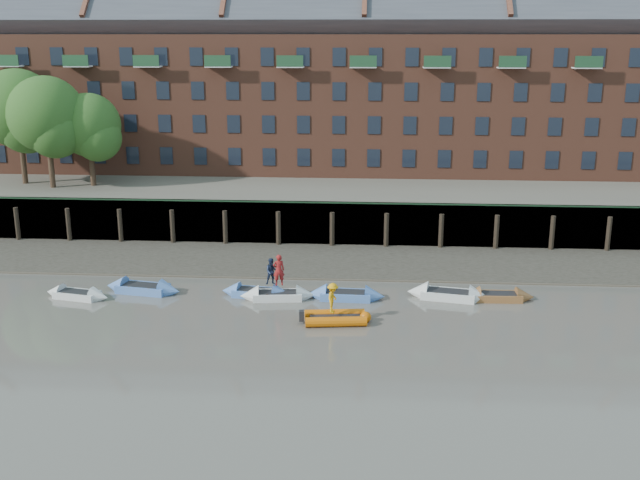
# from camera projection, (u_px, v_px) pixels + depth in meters

# --- Properties ---
(ground) EXTENTS (220.00, 220.00, 0.00)m
(ground) POSITION_uv_depth(u_px,v_px,m) (351.00, 377.00, 34.58)
(ground) COLOR #5E5952
(ground) RESTS_ON ground
(foreshore) EXTENTS (110.00, 8.00, 0.50)m
(foreshore) POSITION_uv_depth(u_px,v_px,m) (358.00, 262.00, 51.89)
(foreshore) COLOR #3D382F
(foreshore) RESTS_ON ground
(mud_band) EXTENTS (110.00, 1.60, 0.10)m
(mud_band) POSITION_uv_depth(u_px,v_px,m) (357.00, 277.00, 48.62)
(mud_band) COLOR #4C4336
(mud_band) RESTS_ON ground
(river_wall) EXTENTS (110.00, 1.23, 3.30)m
(river_wall) POSITION_uv_depth(u_px,v_px,m) (359.00, 224.00, 55.67)
(river_wall) COLOR #2D2A26
(river_wall) RESTS_ON ground
(bank_terrace) EXTENTS (110.00, 28.00, 3.20)m
(bank_terrace) POSITION_uv_depth(u_px,v_px,m) (362.00, 187.00, 68.76)
(bank_terrace) COLOR #5E594D
(bank_terrace) RESTS_ON ground
(apartment_terrace) EXTENTS (80.60, 15.56, 20.98)m
(apartment_terrace) POSITION_uv_depth(u_px,v_px,m) (364.00, 62.00, 66.70)
(apartment_terrace) COLOR brown
(apartment_terrace) RESTS_ON bank_terrace
(tree_cluster) EXTENTS (11.76, 7.74, 9.40)m
(tree_cluster) POSITION_uv_depth(u_px,v_px,m) (43.00, 114.00, 60.13)
(tree_cluster) COLOR #3A281C
(tree_cluster) RESTS_ON bank_terrace
(rowboat_0) EXTENTS (4.29, 2.01, 1.20)m
(rowboat_0) POSITION_uv_depth(u_px,v_px,m) (77.00, 295.00, 44.78)
(rowboat_0) COLOR silver
(rowboat_0) RESTS_ON ground
(rowboat_1) EXTENTS (4.99, 2.21, 1.40)m
(rowboat_1) POSITION_uv_depth(u_px,v_px,m) (143.00, 288.00, 45.76)
(rowboat_1) COLOR #4F79C0
(rowboat_1) RESTS_ON ground
(rowboat_2) EXTENTS (4.46, 1.82, 1.26)m
(rowboat_2) POSITION_uv_depth(u_px,v_px,m) (257.00, 293.00, 45.08)
(rowboat_2) COLOR #4F79C0
(rowboat_2) RESTS_ON ground
(rowboat_3) EXTENTS (4.59, 1.79, 1.30)m
(rowboat_3) POSITION_uv_depth(u_px,v_px,m) (278.00, 295.00, 44.59)
(rowboat_3) COLOR silver
(rowboat_3) RESTS_ON ground
(rowboat_4) EXTENTS (4.67, 1.52, 1.34)m
(rowboat_4) POSITION_uv_depth(u_px,v_px,m) (346.00, 295.00, 44.61)
(rowboat_4) COLOR #4F79C0
(rowboat_4) RESTS_ON ground
(rowboat_5) EXTENTS (5.10, 2.33, 1.43)m
(rowboat_5) POSITION_uv_depth(u_px,v_px,m) (448.00, 295.00, 44.65)
(rowboat_5) COLOR silver
(rowboat_5) RESTS_ON ground
(rowboat_6) EXTENTS (4.30, 1.34, 1.24)m
(rowboat_6) POSITION_uv_depth(u_px,v_px,m) (498.00, 297.00, 44.44)
(rowboat_6) COLOR brown
(rowboat_6) RESTS_ON ground
(rib_tender) EXTENTS (3.73, 2.10, 0.63)m
(rib_tender) POSITION_uv_depth(u_px,v_px,m) (338.00, 318.00, 40.98)
(rib_tender) COLOR #CB5D07
(rib_tender) RESTS_ON ground
(person_rower_a) EXTENTS (0.79, 0.62, 1.89)m
(person_rower_a) POSITION_uv_depth(u_px,v_px,m) (279.00, 270.00, 44.17)
(person_rower_a) COLOR maroon
(person_rower_a) RESTS_ON rowboat_3
(person_rower_b) EXTENTS (0.91, 0.79, 1.62)m
(person_rower_b) POSITION_uv_depth(u_px,v_px,m) (272.00, 271.00, 44.34)
(person_rower_b) COLOR #19233F
(person_rower_b) RESTS_ON rowboat_3
(person_rib_crew) EXTENTS (0.82, 1.18, 1.67)m
(person_rib_crew) POSITION_uv_depth(u_px,v_px,m) (333.00, 298.00, 40.68)
(person_rib_crew) COLOR orange
(person_rib_crew) RESTS_ON rib_tender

